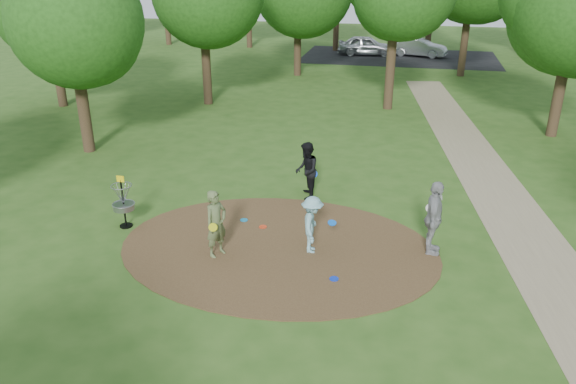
# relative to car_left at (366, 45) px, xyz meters

# --- Properties ---
(ground) EXTENTS (100.00, 100.00, 0.00)m
(ground) POSITION_rel_car_left_xyz_m (0.46, -30.30, -0.71)
(ground) COLOR #2D5119
(ground) RESTS_ON ground
(dirt_clearing) EXTENTS (8.40, 8.40, 0.02)m
(dirt_clearing) POSITION_rel_car_left_xyz_m (0.46, -30.30, -0.70)
(dirt_clearing) COLOR #47301C
(dirt_clearing) RESTS_ON ground
(footpath) EXTENTS (7.55, 39.89, 0.01)m
(footpath) POSITION_rel_car_left_xyz_m (6.96, -28.30, -0.71)
(footpath) COLOR #8C7A5B
(footpath) RESTS_ON ground
(parking_lot) EXTENTS (14.00, 8.00, 0.01)m
(parking_lot) POSITION_rel_car_left_xyz_m (2.46, -0.30, -0.71)
(parking_lot) COLOR black
(parking_lot) RESTS_ON ground
(player_observer_with_disc) EXTENTS (0.68, 0.77, 1.78)m
(player_observer_with_disc) POSITION_rel_car_left_xyz_m (-0.97, -30.98, 0.17)
(player_observer_with_disc) COLOR #56653A
(player_observer_with_disc) RESTS_ON ground
(player_throwing_with_disc) EXTENTS (1.00, 1.05, 1.53)m
(player_throwing_with_disc) POSITION_rel_car_left_xyz_m (1.36, -30.27, 0.05)
(player_throwing_with_disc) COLOR #7DB3BA
(player_throwing_with_disc) RESTS_ON ground
(player_walking_with_disc) EXTENTS (0.84, 0.99, 1.80)m
(player_walking_with_disc) POSITION_rel_car_left_xyz_m (0.56, -26.88, 0.19)
(player_walking_with_disc) COLOR black
(player_walking_with_disc) RESTS_ON ground
(player_waiting_with_disc) EXTENTS (0.55, 1.18, 1.97)m
(player_waiting_with_disc) POSITION_rel_car_left_xyz_m (4.36, -29.68, 0.27)
(player_waiting_with_disc) COLOR gray
(player_waiting_with_disc) RESTS_ON ground
(disc_ground_cyan) EXTENTS (0.22, 0.22, 0.02)m
(disc_ground_cyan) POSITION_rel_car_left_xyz_m (-0.88, -28.94, -0.69)
(disc_ground_cyan) COLOR #167FB4
(disc_ground_cyan) RESTS_ON dirt_clearing
(disc_ground_blue) EXTENTS (0.22, 0.22, 0.02)m
(disc_ground_blue) POSITION_rel_car_left_xyz_m (2.12, -31.52, -0.69)
(disc_ground_blue) COLOR #0B2CC6
(disc_ground_blue) RESTS_ON dirt_clearing
(disc_ground_red) EXTENTS (0.22, 0.22, 0.02)m
(disc_ground_red) POSITION_rel_car_left_xyz_m (-0.23, -29.24, -0.69)
(disc_ground_red) COLOR red
(disc_ground_red) RESTS_ON dirt_clearing
(car_left) EXTENTS (4.31, 2.01, 1.43)m
(car_left) POSITION_rel_car_left_xyz_m (0.00, 0.00, 0.00)
(car_left) COLOR #A5A9AD
(car_left) RESTS_ON ground
(car_right) EXTENTS (4.14, 2.19, 1.30)m
(car_right) POSITION_rel_car_left_xyz_m (3.86, 0.30, -0.07)
(car_right) COLOR #A8ACAF
(car_right) RESTS_ON ground
(disc_golf_basket) EXTENTS (0.63, 0.63, 1.54)m
(disc_golf_basket) POSITION_rel_car_left_xyz_m (-4.04, -30.00, 0.16)
(disc_golf_basket) COLOR black
(disc_golf_basket) RESTS_ON ground
(tree_ring) EXTENTS (37.64, 45.45, 9.32)m
(tree_ring) POSITION_rel_car_left_xyz_m (2.21, -19.59, 4.46)
(tree_ring) COLOR #332316
(tree_ring) RESTS_ON ground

